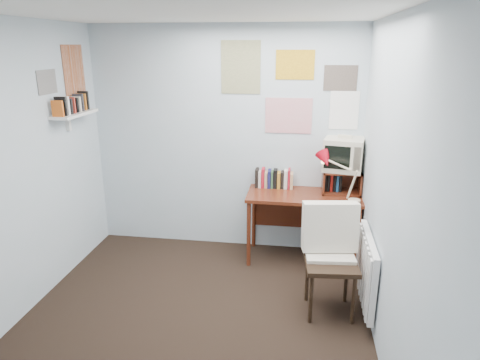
# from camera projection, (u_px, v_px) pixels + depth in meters

# --- Properties ---
(ground) EXTENTS (3.50, 3.50, 0.00)m
(ground) POSITION_uv_depth(u_px,v_px,m) (188.00, 335.00, 3.51)
(ground) COLOR black
(ground) RESTS_ON ground
(back_wall) EXTENTS (3.00, 0.02, 2.50)m
(back_wall) POSITION_uv_depth(u_px,v_px,m) (225.00, 141.00, 4.78)
(back_wall) COLOR silver
(back_wall) RESTS_ON ground
(right_wall) EXTENTS (0.02, 3.50, 2.50)m
(right_wall) POSITION_uv_depth(u_px,v_px,m) (394.00, 202.00, 2.92)
(right_wall) COLOR silver
(right_wall) RESTS_ON ground
(ceiling) EXTENTS (3.00, 3.50, 0.02)m
(ceiling) POSITION_uv_depth(u_px,v_px,m) (174.00, 8.00, 2.76)
(ceiling) COLOR white
(ceiling) RESTS_ON back_wall
(desk) EXTENTS (1.20, 0.55, 0.76)m
(desk) POSITION_uv_depth(u_px,v_px,m) (328.00, 226.00, 4.62)
(desk) COLOR #612816
(desk) RESTS_ON ground
(desk_chair) EXTENTS (0.52, 0.50, 0.94)m
(desk_chair) POSITION_uv_depth(u_px,v_px,m) (331.00, 264.00, 3.68)
(desk_chair) COLOR black
(desk_chair) RESTS_ON ground
(desk_lamp) EXTENTS (0.32, 0.28, 0.44)m
(desk_lamp) POSITION_uv_depth(u_px,v_px,m) (356.00, 182.00, 4.23)
(desk_lamp) COLOR red
(desk_lamp) RESTS_ON desk
(tv_riser) EXTENTS (0.40, 0.30, 0.25)m
(tv_riser) POSITION_uv_depth(u_px,v_px,m) (341.00, 181.00, 4.56)
(tv_riser) COLOR #612816
(tv_riser) RESTS_ON desk
(crt_tv) EXTENTS (0.46, 0.43, 0.37)m
(crt_tv) POSITION_uv_depth(u_px,v_px,m) (344.00, 153.00, 4.49)
(crt_tv) COLOR beige
(crt_tv) RESTS_ON tv_riser
(book_row) EXTENTS (0.60, 0.14, 0.22)m
(book_row) POSITION_uv_depth(u_px,v_px,m) (282.00, 178.00, 4.72)
(book_row) COLOR #612816
(book_row) RESTS_ON desk
(radiator) EXTENTS (0.09, 0.80, 0.60)m
(radiator) POSITION_uv_depth(u_px,v_px,m) (367.00, 269.00, 3.70)
(radiator) COLOR white
(radiator) RESTS_ON right_wall
(wall_shelf) EXTENTS (0.20, 0.62, 0.24)m
(wall_shelf) POSITION_uv_depth(u_px,v_px,m) (75.00, 114.00, 4.25)
(wall_shelf) COLOR white
(wall_shelf) RESTS_ON left_wall
(posters_back) EXTENTS (1.20, 0.01, 0.90)m
(posters_back) POSITION_uv_depth(u_px,v_px,m) (289.00, 87.00, 4.50)
(posters_back) COLOR white
(posters_back) RESTS_ON back_wall
(posters_left) EXTENTS (0.01, 0.70, 0.60)m
(posters_left) POSITION_uv_depth(u_px,v_px,m) (61.00, 75.00, 4.15)
(posters_left) COLOR white
(posters_left) RESTS_ON left_wall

